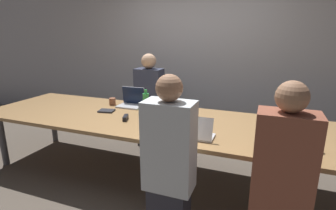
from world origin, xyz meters
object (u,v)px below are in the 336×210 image
Objects in this scene: cup_near_midright at (169,130)px; stapler at (126,118)px; cup_near_right at (317,147)px; bottle_far_midleft at (146,102)px; person_near_midright at (169,163)px; laptop_near_right at (282,143)px; laptop_far_midleft at (132,101)px; person_far_midleft at (149,102)px; cup_far_midleft at (112,101)px; person_near_right at (281,182)px; bottle_near_midright at (176,119)px; laptop_near_midright at (195,132)px.

cup_near_midright is 0.65m from stapler.
bottle_far_midleft is (-1.84, 0.56, 0.08)m from cup_near_right.
laptop_near_right is at bearing -153.74° from person_near_midright.
person_far_midleft reaches higher than laptop_far_midleft.
cup_far_midleft is at bearing -171.16° from laptop_far_midleft.
person_far_midleft is 5.13× the size of bottle_far_midleft.
laptop_far_midleft is 2.12× the size of stapler.
person_far_midleft reaches higher than cup_near_midright.
person_near_midright is 4.22× the size of laptop_far_midleft.
person_near_right is 14.87× the size of cup_far_midleft.
laptop_far_midleft is at bearing -50.67° from person_near_midright.
bottle_near_midright is at bearing -40.69° from bottle_far_midleft.
bottle_far_midleft is at bearing -68.80° from person_far_midleft.
laptop_near_midright is 1.56m from cup_far_midleft.
stapler is at bearing -15.63° from laptop_near_midright.
person_near_midright is at bearing 0.99° from person_near_right.
cup_near_midright is 1.13m from laptop_far_midleft.
bottle_far_midleft is (0.28, -0.14, 0.05)m from laptop_far_midleft.
laptop_near_midright is 0.45m from person_near_midright.
person_near_midright reaches higher than laptop_near_right.
cup_far_midleft is (-1.37, 0.75, -0.02)m from laptop_near_midright.
cup_near_right is at bearing -174.98° from laptop_near_midright.
laptop_near_right reaches higher than cup_far_midleft.
cup_near_right is at bearing -24.77° from stapler.
cup_near_midright is 0.15m from bottle_near_midright.
person_far_midleft is at bearing -35.07° from laptop_near_right.
laptop_far_midleft is 0.32m from bottle_far_midleft.
laptop_far_midleft is (-1.00, 1.22, 0.13)m from person_near_midright.
bottle_near_midright is (0.02, 0.13, 0.08)m from cup_near_midright.
bottle_far_midleft is 1.76× the size of stapler.
laptop_near_right reaches higher than laptop_near_midright.
person_far_midleft is 14.97× the size of cup_far_midleft.
cup_near_right is (0.27, 0.10, -0.04)m from laptop_near_right.
laptop_near_right is 3.75× the size of cup_far_midleft.
bottle_far_midleft is at bearing -34.33° from person_near_right.
person_near_midright is at bearing -56.21° from bottle_far_midleft.
cup_near_midright reaches higher than stapler.
stapler is at bearing -22.06° from person_near_right.
cup_near_right is 0.06× the size of person_far_midleft.
cup_far_midleft is at bearing 164.56° from cup_near_right.
laptop_near_midright is at bearing -102.11° from person_near_midright.
laptop_near_right is 1.07× the size of laptop_far_midleft.
bottle_near_midright is (-0.99, 0.58, 0.17)m from person_near_right.
bottle_far_midleft is at bearing 162.95° from cup_near_right.
person_near_midright is 1.74m from cup_far_midleft.
person_near_midright is (-0.09, -0.43, -0.13)m from laptop_near_midright.
laptop_far_midleft is at bearing -36.04° from laptop_near_midright.
laptop_far_midleft is (-1.09, 0.79, 0.01)m from laptop_near_midright.
laptop_near_midright is 1.07× the size of laptop_far_midleft.
bottle_near_midright is at bearing -30.20° from person_near_right.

